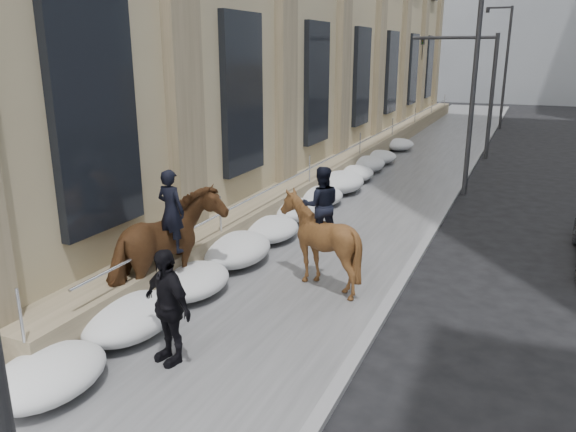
% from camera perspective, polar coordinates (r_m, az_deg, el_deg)
% --- Properties ---
extents(ground, '(140.00, 140.00, 0.00)m').
position_cam_1_polar(ground, '(10.38, -9.19, -13.88)').
color(ground, black).
rests_on(ground, ground).
extents(sidewalk, '(5.00, 80.00, 0.12)m').
position_cam_1_polar(sidewalk, '(18.87, 7.25, 0.52)').
color(sidewalk, '#49494B').
rests_on(sidewalk, ground).
extents(curb, '(0.24, 80.00, 0.12)m').
position_cam_1_polar(curb, '(18.35, 15.11, -0.39)').
color(curb, slate).
rests_on(curb, ground).
extents(bg_building_far, '(24.00, 12.00, 20.00)m').
position_cam_1_polar(bg_building_far, '(80.36, 16.56, 19.26)').
color(bg_building_far, gray).
rests_on(bg_building_far, ground).
extents(streetlight_mid, '(1.71, 0.24, 8.00)m').
position_cam_1_polar(streetlight_mid, '(21.58, 18.05, 14.04)').
color(streetlight_mid, '#2D2D30').
rests_on(streetlight_mid, ground).
extents(streetlight_far, '(1.71, 0.24, 8.00)m').
position_cam_1_polar(streetlight_far, '(41.52, 21.10, 14.56)').
color(streetlight_far, '#2D2D30').
rests_on(streetlight_far, ground).
extents(traffic_signal, '(4.10, 0.22, 6.00)m').
position_cam_1_polar(traffic_signal, '(29.62, 18.34, 13.34)').
color(traffic_signal, '#2D2D30').
rests_on(traffic_signal, ground).
extents(snow_bank, '(1.70, 18.10, 0.76)m').
position_cam_1_polar(snow_bank, '(17.49, 1.06, 0.76)').
color(snow_bank, silver).
rests_on(snow_bank, sidewalk).
extents(mounted_horse_left, '(1.53, 2.86, 2.81)m').
position_cam_1_polar(mounted_horse_left, '(11.78, -12.11, -3.15)').
color(mounted_horse_left, '#462915').
rests_on(mounted_horse_left, sidewalk).
extents(mounted_horse_right, '(2.32, 2.42, 2.70)m').
position_cam_1_polar(mounted_horse_right, '(12.40, 3.20, -2.10)').
color(mounted_horse_right, '#452A13').
rests_on(mounted_horse_right, sidewalk).
extents(pedestrian, '(1.28, 0.87, 2.01)m').
position_cam_1_polar(pedestrian, '(9.65, -12.17, -8.94)').
color(pedestrian, black).
rests_on(pedestrian, sidewalk).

